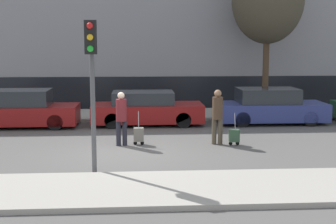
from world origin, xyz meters
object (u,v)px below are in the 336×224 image
Objects in this scene: trolley_right at (234,136)px; bare_tree_near_crossing at (268,0)px; parked_car_0 at (25,110)px; pedestrian_right at (217,113)px; parked_car_1 at (146,109)px; pedestrian_left at (121,115)px; traffic_light at (92,66)px; trolley_left at (139,135)px; parked_car_2 at (270,107)px.

trolley_right is 8.50m from bare_tree_near_crossing.
pedestrian_right reaches higher than parked_car_0.
parked_car_1 is 2.47× the size of pedestrian_right.
pedestrian_right is 1.69× the size of trolley_right.
pedestrian_right is at bearing -27.33° from parked_car_0.
parked_car_1 is 3.88m from pedestrian_left.
traffic_light is at bearing -143.02° from trolley_right.
parked_car_1 is at bearing 2.16° from parked_car_0.
parked_car_2 is at bearing 34.60° from trolley_left.
parked_car_2 is at bearing 47.65° from traffic_light.
pedestrian_right is at bearing 42.25° from traffic_light.
parked_car_1 is 4.18× the size of trolley_right.
trolley_left is at bearing -133.28° from bare_tree_near_crossing.
trolley_left is 0.62× the size of pedestrian_right.
trolley_right is 0.28× the size of traffic_light.
pedestrian_left is at bearing -42.82° from parked_car_0.
pedestrian_left is (3.87, -3.58, 0.31)m from parked_car_0.
trolley_right is (-2.30, -3.96, -0.35)m from parked_car_2.
bare_tree_near_crossing is (0.46, 2.48, 4.47)m from parked_car_2.
parked_car_2 is at bearing 59.87° from trolley_right.
parked_car_2 reaches higher than trolley_left.
parked_car_1 is 4.39m from pedestrian_right.
parked_car_2 is 9.83m from traffic_light.
bare_tree_near_crossing reaches higher than traffic_light.
parked_car_1 is at bearing 78.45° from traffic_light.
bare_tree_near_crossing is (2.75, 6.44, 4.82)m from trolley_right.
parked_car_0 is 3.65× the size of trolley_left.
traffic_light is at bearing -125.89° from bare_tree_near_crossing.
bare_tree_near_crossing is at bearing 14.62° from parked_car_0.
bare_tree_near_crossing is (5.81, 6.17, 4.80)m from trolley_left.
pedestrian_right is (3.08, -0.01, 0.04)m from pedestrian_left.
traffic_light is (-1.12, -3.41, 2.37)m from trolley_left.
trolley_left is 3.07m from trolley_right.
bare_tree_near_crossing reaches higher than parked_car_0.
parked_car_1 is 2.55× the size of pedestrian_left.
bare_tree_near_crossing is at bearing -143.80° from pedestrian_left.
parked_car_0 reaches higher than trolley_left.
pedestrian_right is 0.47× the size of traffic_light.
pedestrian_left is 0.85m from trolley_left.
pedestrian_right reaches higher than pedestrian_left.
parked_car_2 is at bearing -100.46° from bare_tree_near_crossing.
bare_tree_near_crossing is (10.22, 2.67, 4.46)m from parked_car_0.
parked_car_0 is 0.91× the size of parked_car_1.
parked_car_2 is 4.14× the size of trolley_right.
pedestrian_right is 8.18m from bare_tree_near_crossing.
trolley_right is 0.15× the size of bare_tree_near_crossing.
pedestrian_left is at bearing 18.39° from pedestrian_right.
parked_car_0 is 7.83m from pedestrian_right.
traffic_light is (-4.18, -3.15, 2.40)m from trolley_right.
parked_car_0 is 5.28m from pedestrian_left.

